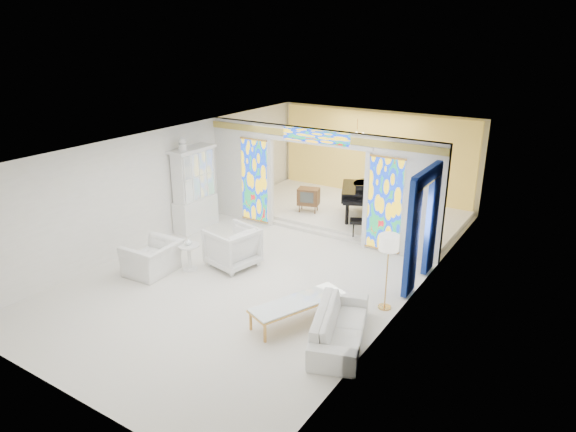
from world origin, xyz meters
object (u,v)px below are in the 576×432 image
Objects in this scene: armchair_left at (153,258)px; grand_piano at (372,192)px; sofa at (340,325)px; china_cabinet at (194,189)px; armchair_right at (232,247)px; coffee_table at (298,302)px; tv_console at (308,197)px.

armchair_left is 6.69m from grand_piano.
sofa is (5.02, -0.15, -0.06)m from armchair_left.
armchair_right is at bearing -30.16° from china_cabinet.
sofa is (3.68, -1.48, -0.17)m from armchair_right.
armchair_right is at bearing 153.83° from coffee_table.
sofa is 6.71m from tv_console.
armchair_right reaches higher than tv_console.
china_cabinet is 5.90m from coffee_table.
coffee_table is at bearing 61.48° from sofa.
grand_piano is (4.08, 3.21, -0.23)m from china_cabinet.
china_cabinet is 2.49× the size of armchair_right.
armchair_right is (1.34, 1.33, 0.11)m from armchair_left.
armchair_right is 0.49× the size of sofa.
armchair_left is at bearing -33.52° from armchair_right.
coffee_table is at bearing 86.80° from armchair_left.
armchair_left is 1.60× the size of tv_console.
tv_console is at bearing 164.39° from armchair_left.
armchair_left is 4.02m from coffee_table.
armchair_left is 5.03m from sofa.
tv_console is (1.15, 5.32, 0.28)m from armchair_left.
armchair_left is at bearing -179.78° from coffee_table.
armchair_left is at bearing -67.63° from china_cabinet.
sofa is 2.98× the size of tv_console.
sofa is 0.69× the size of grand_piano.
coffee_table is 6.09m from grand_piano.
armchair_right reaches higher than armchair_left.
armchair_right is 4.94m from grand_piano.
armchair_right is 0.52× the size of coffee_table.
armchair_left is 0.37× the size of grand_piano.
sofa is at bearing 79.80° from armchair_right.
tv_console is at bearing 118.44° from coffee_table.
armchair_left is 0.56× the size of coffee_table.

